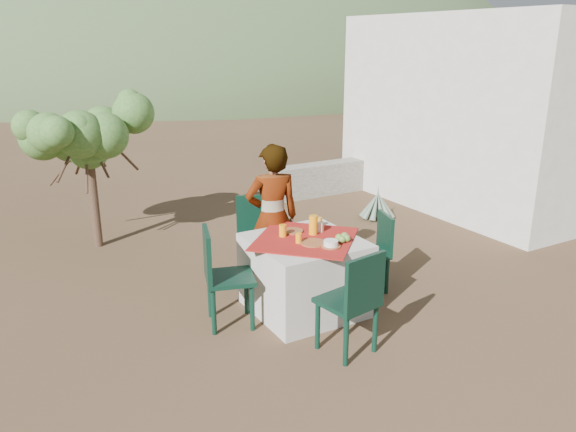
# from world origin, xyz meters

# --- Properties ---
(ground) EXTENTS (160.00, 160.00, 0.00)m
(ground) POSITION_xyz_m (0.00, 0.00, 0.00)
(ground) COLOR #3B2C1B
(ground) RESTS_ON ground
(table) EXTENTS (1.30, 1.30, 0.76)m
(table) POSITION_xyz_m (0.65, -0.23, 0.38)
(table) COLOR beige
(table) RESTS_ON ground
(chair_far) EXTENTS (0.54, 0.54, 0.91)m
(chair_far) POSITION_xyz_m (0.66, 0.87, 0.50)
(chair_far) COLOR black
(chair_far) RESTS_ON ground
(chair_near) EXTENTS (0.50, 0.50, 0.95)m
(chair_near) POSITION_xyz_m (0.57, -1.17, 0.53)
(chair_near) COLOR black
(chair_near) RESTS_ON ground
(chair_left) EXTENTS (0.55, 0.55, 0.96)m
(chair_left) POSITION_xyz_m (-0.20, -0.12, 0.53)
(chair_left) COLOR black
(chair_left) RESTS_ON ground
(chair_right) EXTENTS (0.49, 0.49, 0.85)m
(chair_right) POSITION_xyz_m (1.58, -0.18, 0.47)
(chair_right) COLOR black
(chair_right) RESTS_ON ground
(person) EXTENTS (0.65, 0.49, 1.60)m
(person) POSITION_xyz_m (0.63, 0.40, 0.80)
(person) COLOR #8C6651
(person) RESTS_ON ground
(shrub_tree) EXTENTS (1.49, 1.46, 1.75)m
(shrub_tree) POSITION_xyz_m (-0.72, 2.73, 1.38)
(shrub_tree) COLOR #4F3827
(shrub_tree) RESTS_ON ground
(agave) EXTENTS (0.54, 0.53, 0.57)m
(agave) POSITION_xyz_m (3.20, 1.80, 0.19)
(agave) COLOR slate
(agave) RESTS_ON ground
(guesthouse) EXTENTS (3.20, 4.20, 3.00)m
(guesthouse) POSITION_xyz_m (5.60, 1.80, 1.50)
(guesthouse) COLOR silver
(guesthouse) RESTS_ON ground
(stone_wall) EXTENTS (2.60, 0.35, 0.55)m
(stone_wall) POSITION_xyz_m (3.60, 3.40, 0.28)
(stone_wall) COLOR gray
(stone_wall) RESTS_ON ground
(hill_near_right) EXTENTS (48.00, 48.00, 20.00)m
(hill_near_right) POSITION_xyz_m (12.00, 36.00, 0.00)
(hill_near_right) COLOR #3A522E
(hill_near_right) RESTS_ON ground
(hill_far_right) EXTENTS (36.00, 36.00, 14.00)m
(hill_far_right) POSITION_xyz_m (28.00, 46.00, 0.00)
(hill_far_right) COLOR slate
(hill_far_right) RESTS_ON ground
(plate_far) EXTENTS (0.22, 0.22, 0.01)m
(plate_far) POSITION_xyz_m (0.65, 0.01, 0.77)
(plate_far) COLOR brown
(plate_far) RESTS_ON table
(plate_near) EXTENTS (0.25, 0.25, 0.01)m
(plate_near) POSITION_xyz_m (0.65, -0.39, 0.77)
(plate_near) COLOR brown
(plate_near) RESTS_ON table
(glass_far) EXTENTS (0.07, 0.07, 0.12)m
(glass_far) POSITION_xyz_m (0.49, -0.07, 0.82)
(glass_far) COLOR orange
(glass_far) RESTS_ON table
(glass_near) EXTENTS (0.06, 0.06, 0.10)m
(glass_near) POSITION_xyz_m (0.53, -0.31, 0.81)
(glass_near) COLOR orange
(glass_near) RESTS_ON table
(juice_pitcher) EXTENTS (0.09, 0.09, 0.19)m
(juice_pitcher) POSITION_xyz_m (0.79, -0.16, 0.86)
(juice_pitcher) COLOR orange
(juice_pitcher) RESTS_ON table
(bowl_plate) EXTENTS (0.19, 0.19, 0.01)m
(bowl_plate) POSITION_xyz_m (0.74, -0.55, 0.77)
(bowl_plate) COLOR brown
(bowl_plate) RESTS_ON table
(white_bowl) EXTENTS (0.14, 0.14, 0.05)m
(white_bowl) POSITION_xyz_m (0.74, -0.55, 0.80)
(white_bowl) COLOR white
(white_bowl) RESTS_ON bowl_plate
(jar_left) EXTENTS (0.06, 0.06, 0.10)m
(jar_left) POSITION_xyz_m (0.90, -0.13, 0.81)
(jar_left) COLOR orange
(jar_left) RESTS_ON table
(jar_right) EXTENTS (0.06, 0.06, 0.09)m
(jar_right) POSITION_xyz_m (0.99, 0.04, 0.81)
(jar_right) COLOR orange
(jar_right) RESTS_ON table
(napkin_holder) EXTENTS (0.09, 0.07, 0.10)m
(napkin_holder) POSITION_xyz_m (0.87, -0.13, 0.81)
(napkin_holder) COLOR white
(napkin_holder) RESTS_ON table
(fruit_cluster) EXTENTS (0.15, 0.14, 0.07)m
(fruit_cluster) POSITION_xyz_m (0.93, -0.49, 0.80)
(fruit_cluster) COLOR olive
(fruit_cluster) RESTS_ON table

